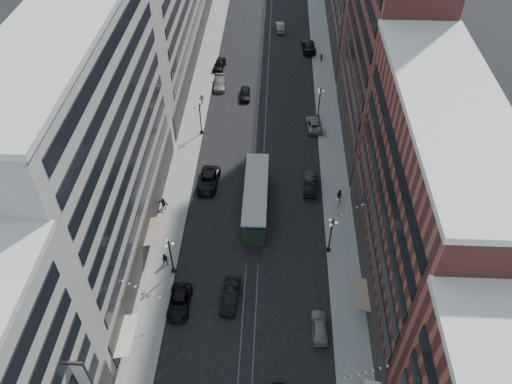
% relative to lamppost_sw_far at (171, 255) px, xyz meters
% --- Properties ---
extents(ground, '(220.00, 220.00, 0.00)m').
position_rel_lamppost_sw_far_xyz_m(ground, '(9.20, 32.00, -3.10)').
color(ground, black).
rests_on(ground, ground).
extents(sidewalk_west, '(4.00, 180.00, 0.15)m').
position_rel_lamppost_sw_far_xyz_m(sidewalk_west, '(-1.80, 42.00, -3.02)').
color(sidewalk_west, gray).
rests_on(sidewalk_west, ground).
extents(sidewalk_east, '(4.00, 180.00, 0.15)m').
position_rel_lamppost_sw_far_xyz_m(sidewalk_east, '(20.20, 42.00, -3.02)').
color(sidewalk_east, gray).
rests_on(sidewalk_east, ground).
extents(rail_west, '(0.12, 180.00, 0.02)m').
position_rel_lamppost_sw_far_xyz_m(rail_west, '(8.50, 42.00, -3.09)').
color(rail_west, '#2D2D33').
rests_on(rail_west, ground).
extents(rail_east, '(0.12, 180.00, 0.02)m').
position_rel_lamppost_sw_far_xyz_m(rail_east, '(9.90, 42.00, -3.09)').
color(rail_east, '#2D2D33').
rests_on(rail_east, ground).
extents(building_west_mid, '(8.00, 36.00, 28.00)m').
position_rel_lamppost_sw_far_xyz_m(building_west_mid, '(-7.80, 5.00, 10.90)').
color(building_west_mid, '#9D998B').
rests_on(building_west_mid, ground).
extents(building_east_mid, '(8.00, 30.00, 24.00)m').
position_rel_lamppost_sw_far_xyz_m(building_east_mid, '(26.20, -0.00, 8.90)').
color(building_east_mid, brown).
rests_on(building_east_mid, ground).
extents(building_east_tower, '(8.00, 26.00, 42.00)m').
position_rel_lamppost_sw_far_xyz_m(building_east_tower, '(26.20, 28.00, 17.90)').
color(building_east_tower, brown).
rests_on(building_east_tower, ground).
extents(lamppost_sw_far, '(1.03, 1.14, 5.52)m').
position_rel_lamppost_sw_far_xyz_m(lamppost_sw_far, '(0.00, 0.00, 0.00)').
color(lamppost_sw_far, black).
rests_on(lamppost_sw_far, sidewalk_west).
extents(lamppost_sw_mid, '(1.03, 1.14, 5.52)m').
position_rel_lamppost_sw_far_xyz_m(lamppost_sw_mid, '(0.00, 27.00, 0.00)').
color(lamppost_sw_mid, black).
rests_on(lamppost_sw_mid, sidewalk_west).
extents(lamppost_se_far, '(1.03, 1.14, 5.52)m').
position_rel_lamppost_sw_far_xyz_m(lamppost_se_far, '(18.40, 4.00, 0.00)').
color(lamppost_se_far, black).
rests_on(lamppost_se_far, sidewalk_east).
extents(lamppost_se_mid, '(1.03, 1.14, 5.52)m').
position_rel_lamppost_sw_far_xyz_m(lamppost_se_mid, '(18.40, 32.00, 0.00)').
color(lamppost_se_mid, black).
rests_on(lamppost_se_mid, sidewalk_east).
extents(streetcar, '(3.02, 13.62, 3.77)m').
position_rel_lamppost_sw_far_xyz_m(streetcar, '(9.20, 11.04, -1.36)').
color(streetcar, '#213525').
rests_on(streetcar, ground).
extents(car_2, '(2.35, 5.07, 1.41)m').
position_rel_lamppost_sw_far_xyz_m(car_2, '(1.44, -4.63, -2.39)').
color(car_2, black).
rests_on(car_2, ground).
extents(car_4, '(1.84, 4.37, 1.48)m').
position_rel_lamppost_sw_far_xyz_m(car_4, '(16.74, -7.00, -2.36)').
color(car_4, slate).
rests_on(car_4, ground).
extents(car_5, '(2.10, 5.04, 1.62)m').
position_rel_lamppost_sw_far_xyz_m(car_5, '(7.00, -3.60, -2.29)').
color(car_5, black).
rests_on(car_5, ground).
extents(pedestrian_2, '(0.92, 0.53, 1.84)m').
position_rel_lamppost_sw_far_xyz_m(pedestrian_2, '(-1.03, 0.93, -2.02)').
color(pedestrian_2, black).
rests_on(pedestrian_2, sidewalk_west).
extents(car_7, '(3.10, 6.05, 1.63)m').
position_rel_lamppost_sw_far_xyz_m(car_7, '(2.40, 15.28, -2.28)').
color(car_7, black).
rests_on(car_7, ground).
extents(car_8, '(2.34, 5.03, 1.42)m').
position_rel_lamppost_sw_far_xyz_m(car_8, '(1.50, 40.70, -2.39)').
color(car_8, slate).
rests_on(car_8, ground).
extents(car_9, '(2.42, 4.84, 1.58)m').
position_rel_lamppost_sw_far_xyz_m(car_9, '(0.83, 47.17, -2.30)').
color(car_9, black).
rests_on(car_9, ground).
extents(car_10, '(2.11, 5.24, 1.69)m').
position_rel_lamppost_sw_far_xyz_m(car_10, '(16.60, 15.28, -2.25)').
color(car_10, black).
rests_on(car_10, ground).
extents(car_11, '(2.87, 5.30, 1.41)m').
position_rel_lamppost_sw_far_xyz_m(car_11, '(17.60, 29.37, -2.39)').
color(car_11, slate).
rests_on(car_11, ground).
extents(car_12, '(2.94, 6.24, 1.76)m').
position_rel_lamppost_sw_far_xyz_m(car_12, '(17.60, 54.80, -2.22)').
color(car_12, black).
rests_on(car_12, ground).
extents(car_13, '(1.85, 4.31, 1.45)m').
position_rel_lamppost_sw_far_xyz_m(car_13, '(6.19, 37.56, -2.37)').
color(car_13, black).
rests_on(car_13, ground).
extents(car_14, '(2.10, 4.90, 1.57)m').
position_rel_lamppost_sw_far_xyz_m(car_14, '(11.95, 63.08, -2.31)').
color(car_14, '#625F57').
rests_on(car_14, ground).
extents(pedestrian_5, '(1.67, 0.90, 1.73)m').
position_rel_lamppost_sw_far_xyz_m(pedestrian_5, '(-2.99, 10.32, -2.08)').
color(pedestrian_5, black).
rests_on(pedestrian_5, sidewalk_west).
extents(pedestrian_6, '(1.21, 0.82, 1.88)m').
position_rel_lamppost_sw_far_xyz_m(pedestrian_6, '(-0.89, 35.03, -2.00)').
color(pedestrian_6, '#A99F8C').
rests_on(pedestrian_6, sidewalk_west).
extents(pedestrian_7, '(0.97, 1.01, 1.86)m').
position_rel_lamppost_sw_far_xyz_m(pedestrian_7, '(20.35, 12.85, -2.02)').
color(pedestrian_7, black).
rests_on(pedestrian_7, sidewalk_east).
extents(pedestrian_8, '(0.68, 0.51, 1.71)m').
position_rel_lamppost_sw_far_xyz_m(pedestrian_8, '(19.17, 27.05, -2.09)').
color(pedestrian_8, '#A8A28B').
rests_on(pedestrian_8, sidewalk_east).
extents(pedestrian_9, '(1.11, 0.74, 1.59)m').
position_rel_lamppost_sw_far_xyz_m(pedestrian_9, '(19.83, 50.03, -2.15)').
color(pedestrian_9, black).
rests_on(pedestrian_9, sidewalk_east).
extents(pedestrian_extra_0, '(1.14, 0.65, 1.66)m').
position_rel_lamppost_sw_far_xyz_m(pedestrian_extra_0, '(19.93, 11.45, -2.12)').
color(pedestrian_extra_0, '#BDAF9D').
rests_on(pedestrian_extra_0, sidewalk_east).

